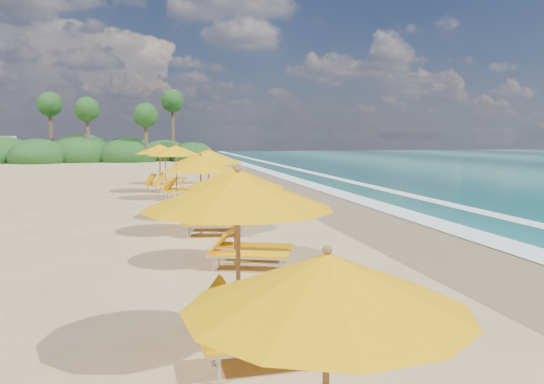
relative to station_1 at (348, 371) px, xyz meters
name	(u,v)px	position (x,y,z in m)	size (l,w,h in m)	color
ground	(272,233)	(2.05, 11.47, -1.17)	(160.00, 160.00, 0.00)	tan
wet_sand	(397,227)	(6.05, 11.47, -1.16)	(4.00, 160.00, 0.01)	olive
surf_foam	(475,223)	(8.75, 11.47, -1.14)	(4.00, 160.00, 0.01)	white
station_1	(348,371)	(0.00, 0.00, 0.00)	(2.44, 2.32, 2.08)	olive
station_2	(253,251)	(-0.11, 3.08, 0.21)	(2.68, 2.48, 2.46)	olive
station_3	(243,210)	(0.57, 7.83, 0.07)	(2.83, 2.79, 2.20)	olive
station_4	(207,189)	(0.19, 11.72, 0.14)	(2.76, 2.63, 2.33)	olive
station_5	(214,179)	(0.71, 14.49, 0.20)	(2.87, 2.72, 2.44)	olive
station_6	(181,168)	(-0.11, 20.36, 0.23)	(3.13, 3.05, 2.49)	olive
station_7	(163,164)	(-0.80, 23.74, 0.22)	(3.26, 3.25, 2.47)	olive
station_8	(168,164)	(-0.43, 28.03, 0.03)	(2.50, 2.38, 2.13)	olive
treeline	(91,153)	(-7.89, 56.98, -0.17)	(25.80, 8.80, 9.74)	#163D14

